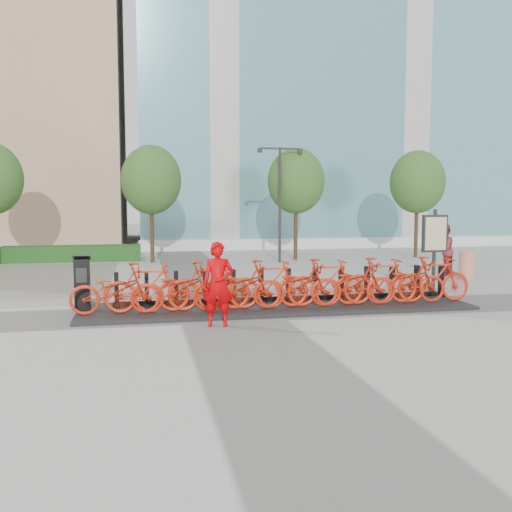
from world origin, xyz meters
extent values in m
plane|color=#9FA098|center=(0.00, 0.00, 0.00)|extent=(120.00, 120.00, 0.00)
cube|color=teal|center=(14.00, 26.00, 12.00)|extent=(32.00, 16.00, 24.00)
cube|color=#1C5114|center=(-5.00, 13.20, 0.35)|extent=(6.00, 1.20, 0.70)
cylinder|color=#503623|center=(-1.50, 12.00, 1.50)|extent=(0.18, 0.18, 3.00)
ellipsoid|color=#264E18|center=(-1.50, 12.00, 3.60)|extent=(2.60, 2.60, 2.99)
cylinder|color=#503623|center=(5.00, 12.00, 1.50)|extent=(0.18, 0.18, 3.00)
ellipsoid|color=#264E18|center=(5.00, 12.00, 3.60)|extent=(2.60, 2.60, 2.99)
cylinder|color=#503623|center=(11.00, 12.00, 1.50)|extent=(0.18, 0.18, 3.00)
ellipsoid|color=#264E18|center=(11.00, 12.00, 3.60)|extent=(2.60, 2.60, 2.99)
cylinder|color=black|center=(4.00, 11.00, 2.50)|extent=(0.12, 0.12, 5.00)
cube|color=black|center=(3.55, 11.00, 4.95)|extent=(0.90, 0.08, 0.08)
cube|color=black|center=(4.45, 11.00, 4.95)|extent=(0.90, 0.08, 0.08)
cylinder|color=black|center=(3.10, 11.00, 4.85)|extent=(0.20, 0.20, 0.18)
cylinder|color=black|center=(4.90, 11.00, 4.85)|extent=(0.20, 0.20, 0.18)
cube|color=black|center=(1.30, 0.30, 0.04)|extent=(9.60, 2.40, 0.08)
imported|color=red|center=(-2.60, -0.05, 0.61)|extent=(2.02, 0.71, 1.06)
imported|color=red|center=(-1.88, -0.05, 0.67)|extent=(1.96, 0.55, 1.18)
imported|color=red|center=(-1.16, -0.05, 0.61)|extent=(2.02, 0.71, 1.06)
imported|color=red|center=(-0.44, -0.05, 0.67)|extent=(1.96, 0.55, 1.18)
imported|color=red|center=(0.28, -0.05, 0.61)|extent=(2.02, 0.71, 1.06)
imported|color=red|center=(1.00, -0.05, 0.67)|extent=(1.96, 0.55, 1.18)
imported|color=red|center=(1.72, -0.05, 0.61)|extent=(2.02, 0.71, 1.06)
imported|color=red|center=(2.44, -0.05, 0.67)|extent=(1.96, 0.55, 1.18)
imported|color=red|center=(3.16, -0.05, 0.61)|extent=(2.02, 0.71, 1.06)
imported|color=red|center=(3.88, -0.05, 0.67)|extent=(1.96, 0.55, 1.18)
imported|color=red|center=(4.60, -0.05, 0.61)|extent=(2.02, 0.71, 1.06)
imported|color=red|center=(5.32, -0.05, 0.67)|extent=(1.96, 0.55, 1.18)
cube|color=black|center=(-3.37, 0.55, 0.69)|extent=(0.35, 0.30, 1.22)
cube|color=black|center=(-3.37, 0.55, 1.34)|extent=(0.42, 0.35, 0.16)
cube|color=black|center=(-3.37, 0.40, 0.93)|extent=(0.25, 0.03, 0.34)
imported|color=#D10004|center=(-0.42, -1.44, 0.90)|extent=(0.73, 0.56, 1.80)
imported|color=maroon|center=(8.66, 5.35, 0.93)|extent=(1.14, 1.13, 1.86)
cylinder|color=#E93700|center=(8.83, 4.11, 0.49)|extent=(0.56, 0.56, 0.97)
cylinder|color=black|center=(6.51, 2.12, 1.21)|extent=(0.11, 0.11, 2.42)
cube|color=black|center=(6.51, 2.12, 1.71)|extent=(0.80, 0.15, 1.10)
cube|color=beige|center=(6.51, 2.05, 1.71)|extent=(0.68, 0.06, 0.97)
camera|label=1|loc=(-2.01, -13.28, 2.61)|focal=40.00mm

